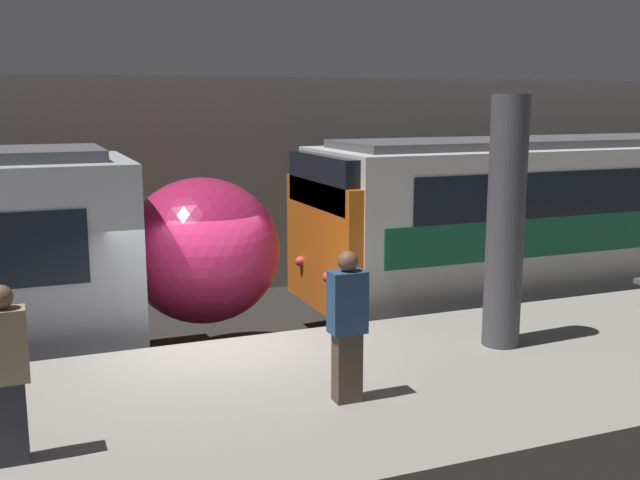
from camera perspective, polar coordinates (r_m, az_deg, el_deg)
ground_plane at (r=10.52m, az=-7.93°, el=-13.03°), size 120.00×120.00×0.00m
platform at (r=8.47m, az=-4.48°, el=-15.12°), size 40.00×4.17×1.06m
station_rear_barrier at (r=16.07m, az=-13.70°, el=3.70°), size 50.00×0.15×4.70m
support_pillar_near at (r=9.77m, az=13.96°, el=1.27°), size 0.48×0.48×3.22m
person_waiting at (r=7.84m, az=2.10°, el=-6.36°), size 0.38×0.24×1.62m
person_walking at (r=7.08m, az=-22.79°, el=-9.19°), size 0.38×0.24×1.61m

